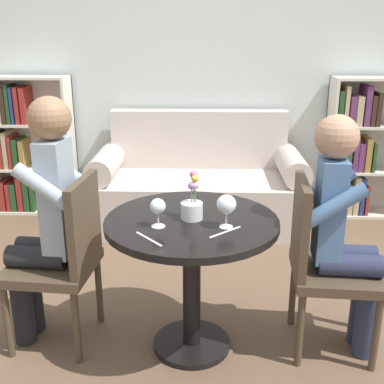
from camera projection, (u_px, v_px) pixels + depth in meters
The scene contains 15 objects.
ground_plane at pixel (192, 346), 2.53m from camera, with size 16.00×16.00×0.00m, color brown.
back_wall at pixel (200, 58), 4.14m from camera, with size 5.20×0.05×2.70m.
round_table at pixel (192, 250), 2.35m from camera, with size 0.84×0.84×0.72m.
couch at pixel (198, 187), 4.07m from camera, with size 1.74×0.80×0.92m.
bookshelf_left at pixel (25, 147), 4.27m from camera, with size 0.70×0.28×1.21m.
bookshelf_right at pixel (358, 151), 4.18m from camera, with size 0.70×0.28×1.21m.
chair_left at pixel (64, 255), 2.43m from camera, with size 0.46×0.46×0.90m.
chair_right at pixel (322, 259), 2.39m from camera, with size 0.45×0.45×0.90m.
person_left at pixel (45, 219), 2.38m from camera, with size 0.44×0.36×1.29m.
person_right at pixel (344, 231), 2.32m from camera, with size 0.43×0.36×1.22m.
wine_glass_left at pixel (158, 207), 2.18m from camera, with size 0.07×0.07×0.14m.
wine_glass_right at pixel (226, 205), 2.17m from camera, with size 0.09×0.09×0.16m.
flower_vase at pixel (191, 206), 2.28m from camera, with size 0.11×0.11×0.23m.
knife_left_setting at pixel (225, 232), 2.15m from camera, with size 0.15×0.14×0.00m.
fork_left_setting at pixel (149, 239), 2.08m from camera, with size 0.13×0.15×0.00m.
Camera 1 is at (0.07, -2.14, 1.58)m, focal length 45.00 mm.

